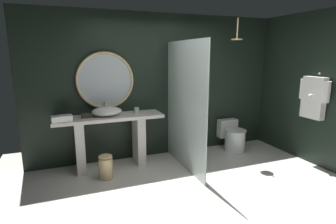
{
  "coord_description": "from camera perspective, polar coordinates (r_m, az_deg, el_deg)",
  "views": [
    {
      "loc": [
        -1.66,
        -2.78,
        1.88
      ],
      "look_at": [
        -0.31,
        0.72,
        1.07
      ],
      "focal_mm": 28.56,
      "sensor_mm": 36.0,
      "label": 1
    }
  ],
  "objects": [
    {
      "name": "round_wall_mirror",
      "position": [
        4.65,
        -13.22,
        6.54
      ],
      "size": [
        0.97,
        0.04,
        0.97
      ],
      "color": "#D6B77F"
    },
    {
      "name": "hanging_bathrobe",
      "position": [
        5.09,
        28.66,
        2.97
      ],
      "size": [
        0.2,
        0.56,
        0.77
      ],
      "color": "#D6B77F"
    },
    {
      "name": "vanity_counter",
      "position": [
        4.59,
        -12.26,
        -4.77
      ],
      "size": [
        1.77,
        0.51,
        0.89
      ],
      "color": "silver",
      "rests_on": "ground_plane"
    },
    {
      "name": "tissue_box",
      "position": [
        4.46,
        -17.01,
        -0.76
      ],
      "size": [
        0.15,
        0.1,
        0.06
      ],
      "primitive_type": "cube",
      "color": "#3D3323",
      "rests_on": "vanity_counter"
    },
    {
      "name": "waste_bin",
      "position": [
        4.3,
        -13.14,
        -11.22
      ],
      "size": [
        0.21,
        0.21,
        0.39
      ],
      "color": "#D6B77F",
      "rests_on": "ground_plane"
    },
    {
      "name": "shower_glass_panel",
      "position": [
        4.36,
        3.64,
        1.18
      ],
      "size": [
        0.02,
        1.48,
        2.1
      ],
      "primitive_type": "cube",
      "color": "silver",
      "rests_on": "ground_plane"
    },
    {
      "name": "rain_shower_head",
      "position": [
        5.0,
        14.52,
        15.2
      ],
      "size": [
        0.2,
        0.2,
        0.37
      ],
      "color": "#D6B77F"
    },
    {
      "name": "toilet",
      "position": [
        5.52,
        13.68,
        -5.16
      ],
      "size": [
        0.42,
        0.6,
        0.58
      ],
      "color": "white",
      "rests_on": "ground_plane"
    },
    {
      "name": "ground_plane",
      "position": [
        3.74,
        8.87,
        -18.14
      ],
      "size": [
        5.76,
        5.76,
        0.0
      ],
      "primitive_type": "plane",
      "color": "silver"
    },
    {
      "name": "tumbler_cup",
      "position": [
        4.65,
        -6.71,
        0.41
      ],
      "size": [
        0.08,
        0.08,
        0.1
      ],
      "primitive_type": "cylinder",
      "color": "silver",
      "rests_on": "vanity_counter"
    },
    {
      "name": "back_wall_panel",
      "position": [
        5.0,
        -1.57,
        5.52
      ],
      "size": [
        4.8,
        0.1,
        2.6
      ],
      "primitive_type": "cube",
      "color": "black",
      "rests_on": "ground_plane"
    },
    {
      "name": "vessel_sink",
      "position": [
        4.51,
        -12.94,
        0.13
      ],
      "size": [
        0.49,
        0.41,
        0.2
      ],
      "color": "white",
      "rests_on": "vanity_counter"
    },
    {
      "name": "side_wall_right",
      "position": [
        5.38,
        27.4,
        4.63
      ],
      "size": [
        0.1,
        2.47,
        2.6
      ],
      "primitive_type": "cube",
      "color": "black",
      "rests_on": "ground_plane"
    },
    {
      "name": "folded_hand_towel",
      "position": [
        4.3,
        -21.7,
        -1.35
      ],
      "size": [
        0.31,
        0.19,
        0.09
      ],
      "primitive_type": "cube",
      "rotation": [
        0.0,
        0.0,
        0.1
      ],
      "color": "white",
      "rests_on": "vanity_counter"
    }
  ]
}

